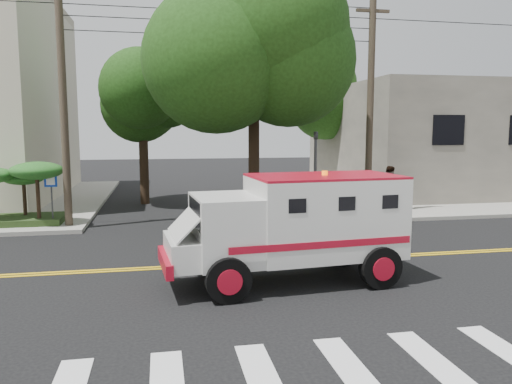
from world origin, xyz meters
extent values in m
plane|color=black|center=(0.00, 0.00, 0.00)|extent=(100.00, 100.00, 0.00)
cube|color=gray|center=(13.50, 13.50, 0.07)|extent=(17.00, 17.00, 0.15)
cube|color=#666057|center=(15.00, 14.00, 3.15)|extent=(14.00, 12.00, 6.00)
cylinder|color=#382D23|center=(-5.60, 6.00, 4.50)|extent=(0.28, 0.28, 9.00)
cylinder|color=#382D23|center=(6.30, 6.20, 4.50)|extent=(0.28, 0.28, 9.00)
cylinder|color=black|center=(1.50, 6.50, 3.50)|extent=(0.44, 0.44, 7.00)
sphere|color=#18330D|center=(1.50, 6.50, 7.00)|extent=(5.32, 5.32, 5.32)
sphere|color=#18330D|center=(2.64, 5.74, 7.57)|extent=(4.56, 4.56, 4.56)
cylinder|color=black|center=(-3.00, 12.00, 2.80)|extent=(0.44, 0.44, 5.60)
sphere|color=#18330D|center=(-3.00, 12.00, 5.60)|extent=(3.92, 3.92, 3.92)
sphere|color=#18330D|center=(-2.16, 11.44, 6.02)|extent=(3.36, 3.36, 3.36)
cylinder|color=black|center=(8.50, 16.00, 2.97)|extent=(0.44, 0.44, 5.95)
sphere|color=#18330D|center=(8.50, 16.00, 5.95)|extent=(4.20, 4.20, 4.20)
sphere|color=#18330D|center=(9.40, 15.40, 6.40)|extent=(3.60, 3.60, 3.60)
cylinder|color=#3F3F42|center=(3.80, 5.60, 1.80)|extent=(0.12, 0.12, 3.60)
imported|color=#3F3F42|center=(3.80, 5.60, 3.15)|extent=(0.15, 0.18, 0.90)
cylinder|color=#3F3F42|center=(-6.20, 6.20, 1.00)|extent=(0.06, 0.06, 2.00)
cube|color=#0C33A5|center=(-6.20, 6.14, 1.80)|extent=(0.45, 0.03, 0.45)
cube|color=#1E3314|center=(-7.50, 6.80, 0.27)|extent=(3.20, 2.00, 0.24)
cylinder|color=black|center=(-7.40, 7.20, 1.07)|extent=(0.14, 0.14, 1.36)
ellipsoid|color=#185019|center=(-7.40, 7.20, 1.83)|extent=(1.55, 1.55, 0.54)
cylinder|color=black|center=(-6.70, 6.30, 1.23)|extent=(0.14, 0.14, 1.68)
ellipsoid|color=#185019|center=(-6.70, 6.30, 2.17)|extent=(1.91, 1.91, 0.66)
cube|color=silver|center=(1.68, -1.78, 1.59)|extent=(3.70, 2.38, 1.90)
cube|color=silver|center=(-0.76, -1.99, 1.41)|extent=(1.62, 2.11, 1.54)
cube|color=black|center=(-1.46, -2.06, 1.81)|extent=(0.19, 1.54, 0.63)
cube|color=silver|center=(-1.71, -2.08, 0.95)|extent=(0.97, 1.88, 0.63)
cube|color=#A00C1E|center=(-2.16, -2.12, 0.73)|extent=(0.33, 1.96, 0.32)
cube|color=#A00C1E|center=(1.68, -1.78, 2.57)|extent=(3.70, 2.38, 0.05)
cylinder|color=black|center=(-0.85, -3.02, 0.50)|extent=(1.02, 0.38, 1.00)
cylinder|color=black|center=(-1.03, -1.00, 0.50)|extent=(1.02, 0.38, 1.00)
cylinder|color=black|center=(2.76, -2.71, 0.50)|extent=(1.02, 0.38, 1.00)
cylinder|color=black|center=(2.58, -0.69, 0.50)|extent=(1.02, 0.38, 1.00)
imported|color=gray|center=(6.39, 6.86, 1.04)|extent=(0.77, 0.66, 1.78)
imported|color=gray|center=(7.82, 7.40, 1.11)|extent=(1.18, 1.12, 1.91)
camera|label=1|loc=(-2.23, -13.24, 3.70)|focal=35.00mm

